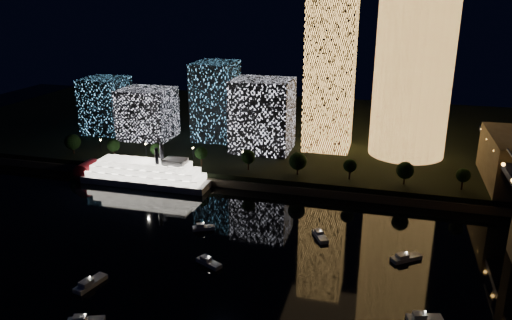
{
  "coord_description": "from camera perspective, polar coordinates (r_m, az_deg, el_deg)",
  "views": [
    {
      "loc": [
        22.39,
        -92.55,
        72.42
      ],
      "look_at": [
        -17.82,
        55.0,
        20.95
      ],
      "focal_mm": 35.0,
      "sensor_mm": 36.0,
      "label": 1
    }
  ],
  "objects": [
    {
      "name": "far_bank",
      "position": [
        263.0,
        9.82,
        2.9
      ],
      "size": [
        420.0,
        160.0,
        5.0
      ],
      "primitive_type": "cube",
      "color": "black",
      "rests_on": "ground"
    },
    {
      "name": "seawall",
      "position": [
        189.73,
        7.37,
        -3.51
      ],
      "size": [
        420.0,
        6.0,
        3.0
      ],
      "primitive_type": "cube",
      "color": "#6B5E4C",
      "rests_on": "ground"
    },
    {
      "name": "tower_cylindrical",
      "position": [
        220.86,
        17.68,
        11.14
      ],
      "size": [
        34.0,
        34.0,
        83.79
      ],
      "color": "#E59F49",
      "rests_on": "far_bank"
    },
    {
      "name": "tower_rectangular",
      "position": [
        223.86,
        8.46,
        9.43
      ],
      "size": [
        20.45,
        20.45,
        65.06
      ],
      "primitive_type": "cube",
      "color": "#E59F49",
      "rests_on": "far_bank"
    },
    {
      "name": "midrise_blocks",
      "position": [
        239.4,
        -7.41,
        5.86
      ],
      "size": [
        106.6,
        36.67,
        36.59
      ],
      "color": "white",
      "rests_on": "far_bank"
    },
    {
      "name": "riverboat",
      "position": [
        203.22,
        -13.13,
        -1.49
      ],
      "size": [
        55.85,
        12.02,
        16.8
      ],
      "color": "silver",
      "rests_on": "ground"
    },
    {
      "name": "motorboats",
      "position": [
        128.4,
        -1.11,
        -15.3
      ],
      "size": [
        90.0,
        82.94,
        2.78
      ],
      "color": "silver",
      "rests_on": "ground"
    },
    {
      "name": "esplanade_trees",
      "position": [
        198.99,
        -1.95,
        0.45
      ],
      "size": [
        166.05,
        6.99,
        8.99
      ],
      "color": "black",
      "rests_on": "far_bank"
    },
    {
      "name": "street_lamps",
      "position": [
        204.94,
        -1.5,
        0.57
      ],
      "size": [
        132.7,
        0.7,
        5.65
      ],
      "color": "black",
      "rests_on": "far_bank"
    }
  ]
}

